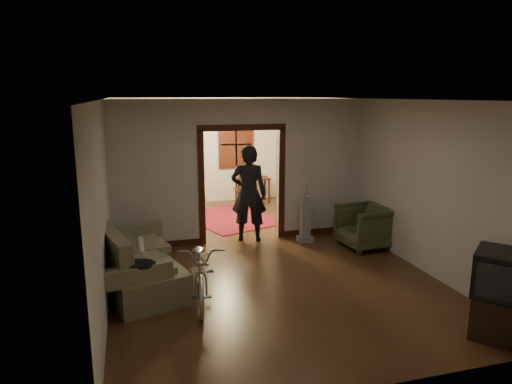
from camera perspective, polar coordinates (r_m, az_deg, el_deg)
name	(u,v)px	position (r m, az deg, el deg)	size (l,w,h in m)	color
floor	(252,251)	(8.61, -0.54, -7.42)	(5.00, 8.50, 0.01)	#351E10
ceiling	(251,99)	(8.12, -0.58, 11.55)	(5.00, 8.50, 0.01)	white
wall_back	(210,151)	(12.36, -5.73, 5.17)	(5.00, 0.02, 2.80)	beige
wall_left	(107,185)	(7.99, -18.16, 0.82)	(0.02, 8.50, 2.80)	beige
wall_right	(375,172)	(9.22, 14.63, 2.47)	(0.02, 8.50, 2.80)	beige
partition_wall	(242,171)	(8.97, -1.82, 2.60)	(5.00, 0.14, 2.80)	beige
door_casing	(242,186)	(9.02, -1.80, 0.73)	(1.74, 0.20, 2.32)	#35140C
far_window	(236,144)	(12.44, -2.52, 5.96)	(0.98, 0.06, 1.28)	black
chandelier	(223,118)	(10.57, -4.16, 9.20)	(0.24, 0.24, 0.24)	#FFE0A5
light_switch	(293,177)	(9.23, 4.65, 1.90)	(0.08, 0.01, 0.12)	silver
sofa	(135,255)	(7.20, -14.93, -7.65)	(0.97, 2.15, 0.99)	brown
rolled_paper	(141,246)	(7.47, -14.22, -6.60)	(0.10, 0.10, 0.77)	beige
jacket	(139,265)	(6.28, -14.40, -8.78)	(0.44, 0.33, 0.13)	black
bicycle	(201,269)	(6.59, -6.87, -9.53)	(0.61, 1.74, 0.91)	silver
armchair	(365,227)	(8.97, 13.44, -4.22)	(0.88, 0.90, 0.82)	#3D4728
tv_stand	(496,316)	(6.39, 27.80, -13.56)	(0.57, 0.52, 0.52)	black
crt_tv	(501,273)	(6.19, 28.30, -8.94)	(0.63, 0.56, 0.54)	black
vacuum	(305,219)	(9.07, 6.19, -3.38)	(0.29, 0.23, 0.94)	gray
person	(249,193)	(9.01, -0.93, -0.18)	(0.70, 0.46, 1.93)	black
oriental_rug	(230,218)	(10.84, -3.29, -3.27)	(1.74, 2.28, 0.02)	maroon
locker	(162,173)	(11.85, -11.72, 2.29)	(0.91, 0.51, 1.82)	#283A22
globe	(160,133)	(11.72, -11.93, 7.25)	(0.26, 0.26, 0.26)	#1E5972
desk	(253,190)	(12.35, -0.43, 0.22)	(0.90, 0.51, 0.67)	black
desk_chair	(244,190)	(11.76, -1.51, 0.31)	(0.42, 0.42, 0.95)	black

